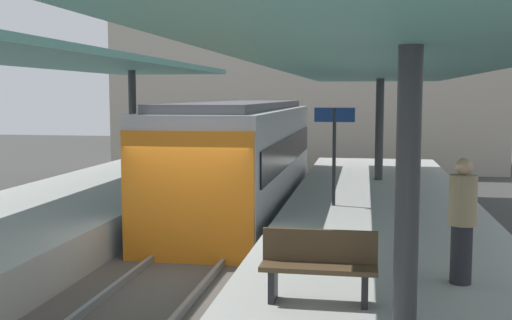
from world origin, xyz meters
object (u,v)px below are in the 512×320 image
Objects in this scene: commuter_train at (241,159)px; platform_sign at (334,134)px; passenger_mid_platform at (462,219)px; platform_bench at (319,264)px.

commuter_train is 4.07m from platform_sign.
passenger_mid_platform is (1.96, -5.69, -0.76)m from platform_sign.
platform_bench is (2.86, -9.65, -0.26)m from commuter_train.
platform_sign is at bearing 108.96° from passenger_mid_platform.
platform_bench is 0.63× the size of platform_sign.
commuter_train reaches higher than platform_sign.
platform_sign is (2.71, -2.90, 0.90)m from commuter_train.
commuter_train is 9.78m from passenger_mid_platform.
commuter_train is 10.07m from platform_bench.
platform_bench is 2.13m from passenger_mid_platform.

